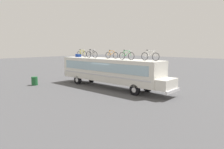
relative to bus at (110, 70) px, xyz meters
name	(u,v)px	position (x,y,z in m)	size (l,w,h in m)	color
ground_plane	(108,87)	(-0.19, 0.00, -1.77)	(120.00, 120.00, 0.00)	#4C4C4F
bus	(110,70)	(0.00, 0.00, 0.00)	(12.95, 2.38, 2.91)	silver
luggage_bag_1	(78,55)	(-5.07, 0.11, 1.31)	(0.50, 0.48, 0.33)	#193899
rooftop_bicycle_1	(82,54)	(-4.46, 0.11, 1.51)	(1.70, 0.44, 0.87)	black
rooftop_bicycle_2	(92,54)	(-2.27, -0.34, 1.53)	(1.68, 0.44, 0.92)	black
rooftop_bicycle_3	(112,55)	(-0.04, 0.33, 1.51)	(1.67, 0.44, 0.87)	black
rooftop_bicycle_4	(127,56)	(2.18, -0.09, 1.52)	(1.74, 0.44, 0.91)	black
rooftop_bicycle_5	(150,56)	(4.40, 0.34, 1.53)	(1.79, 0.44, 0.92)	black
trash_bin	(35,81)	(-6.83, -4.48, -1.32)	(0.64, 0.64, 0.90)	#1E592D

